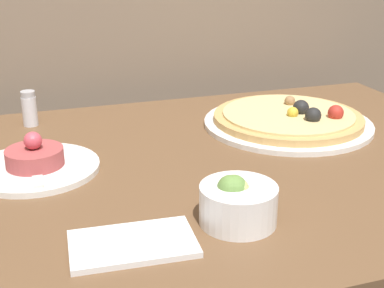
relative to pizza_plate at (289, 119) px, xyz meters
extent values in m
cube|color=brown|center=(-0.31, -0.12, -0.03)|extent=(1.30, 0.76, 0.03)
cylinder|color=brown|center=(0.28, 0.20, -0.41)|extent=(0.06, 0.06, 0.73)
cylinder|color=white|center=(0.00, 0.00, -0.01)|extent=(0.34, 0.34, 0.01)
cylinder|color=tan|center=(0.00, 0.00, 0.00)|extent=(0.30, 0.30, 0.01)
cylinder|color=#E0C684|center=(0.00, 0.00, 0.01)|extent=(0.27, 0.27, 0.00)
sphere|color=#B22D23|center=(0.07, -0.06, 0.02)|extent=(0.03, 0.03, 0.03)
sphere|color=black|center=(0.02, -0.01, 0.02)|extent=(0.03, 0.03, 0.03)
sphere|color=black|center=(0.02, -0.06, 0.02)|extent=(0.03, 0.03, 0.03)
sphere|color=#997047|center=(0.03, 0.05, 0.02)|extent=(0.02, 0.02, 0.02)
sphere|color=gold|center=(0.00, -0.02, 0.02)|extent=(0.02, 0.02, 0.02)
cylinder|color=white|center=(-0.50, -0.07, -0.01)|extent=(0.21, 0.21, 0.01)
cylinder|color=#A84747|center=(-0.50, -0.07, 0.01)|extent=(0.09, 0.09, 0.03)
sphere|color=#DB4C5B|center=(-0.50, -0.07, 0.04)|extent=(0.03, 0.03, 0.03)
cube|color=white|center=(-0.43, -0.07, 0.00)|extent=(0.04, 0.02, 0.01)
cube|color=white|center=(-0.50, 0.00, 0.00)|extent=(0.02, 0.04, 0.01)
cube|color=white|center=(-0.50, -0.15, 0.00)|extent=(0.02, 0.04, 0.01)
cylinder|color=white|center=(-0.25, -0.34, 0.01)|extent=(0.10, 0.10, 0.05)
sphere|color=#B7BC70|center=(-0.25, -0.33, 0.04)|extent=(0.03, 0.03, 0.03)
sphere|color=#668E42|center=(-0.26, -0.33, 0.04)|extent=(0.04, 0.04, 0.04)
sphere|color=#668E42|center=(-0.26, -0.33, 0.04)|extent=(0.04, 0.04, 0.04)
cube|color=white|center=(-0.40, -0.35, -0.01)|extent=(0.16, 0.10, 0.01)
cylinder|color=silver|center=(-0.50, 0.17, 0.02)|extent=(0.03, 0.03, 0.06)
cylinder|color=#B2B2B7|center=(-0.50, 0.17, 0.05)|extent=(0.03, 0.03, 0.01)
camera|label=1|loc=(-0.51, -0.92, 0.34)|focal=50.00mm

